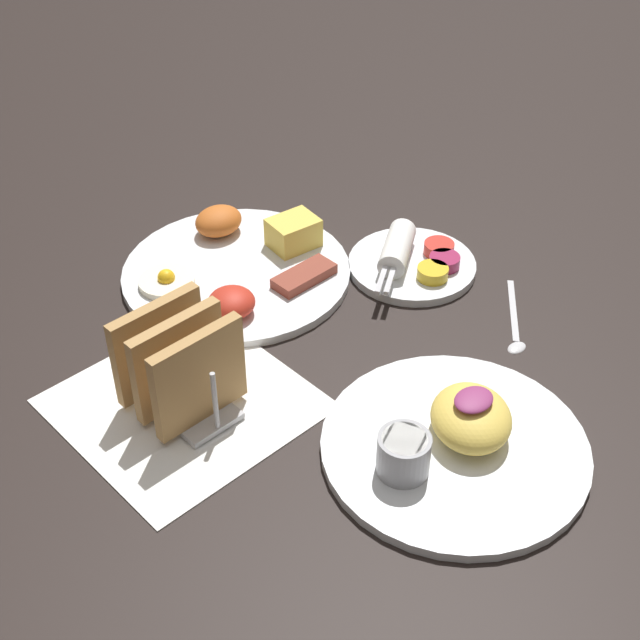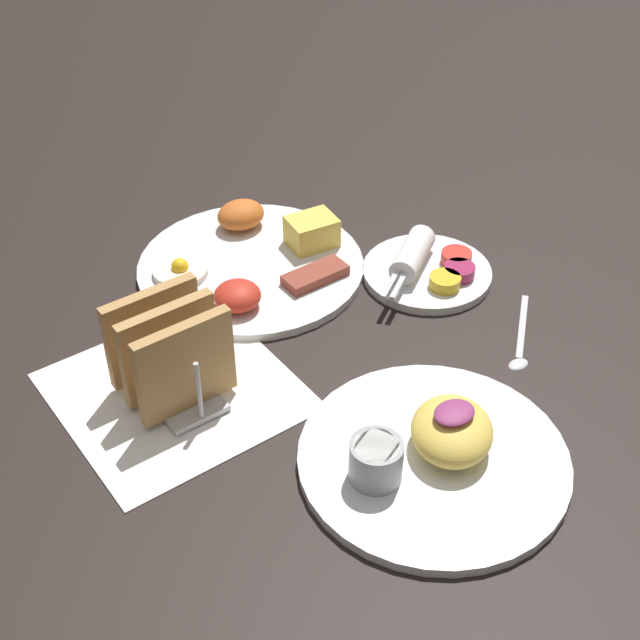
# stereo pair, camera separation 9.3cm
# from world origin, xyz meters

# --- Properties ---
(ground_plane) EXTENTS (3.00, 3.00, 0.00)m
(ground_plane) POSITION_xyz_m (0.00, 0.00, 0.00)
(ground_plane) COLOR black
(napkin_flat) EXTENTS (0.22, 0.22, 0.00)m
(napkin_flat) POSITION_xyz_m (-0.14, 0.02, 0.00)
(napkin_flat) COLOR white
(napkin_flat) RESTS_ON ground_plane
(plate_breakfast) EXTENTS (0.27, 0.27, 0.05)m
(plate_breakfast) POSITION_xyz_m (0.03, 0.15, 0.01)
(plate_breakfast) COLOR white
(plate_breakfast) RESTS_ON ground_plane
(plate_condiments) EXTENTS (0.17, 0.15, 0.04)m
(plate_condiments) POSITION_xyz_m (0.19, 0.02, 0.01)
(plate_condiments) COLOR white
(plate_condiments) RESTS_ON ground_plane
(plate_foreground) EXTENTS (0.25, 0.25, 0.06)m
(plate_foreground) POSITION_xyz_m (-0.00, -0.20, 0.01)
(plate_foreground) COLOR white
(plate_foreground) RESTS_ON ground_plane
(toast_rack) EXTENTS (0.10, 0.12, 0.10)m
(toast_rack) POSITION_xyz_m (-0.14, 0.02, 0.05)
(toast_rack) COLOR #B7B7BC
(toast_rack) RESTS_ON ground_plane
(teaspoon) EXTENTS (0.11, 0.09, 0.01)m
(teaspoon) POSITION_xyz_m (0.19, -0.13, 0.00)
(teaspoon) COLOR silver
(teaspoon) RESTS_ON ground_plane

